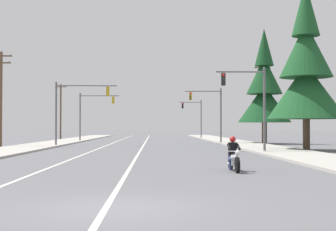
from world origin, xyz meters
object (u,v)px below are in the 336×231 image
(traffic_signal_mid_right, at_px, (211,107))
(utility_pole_left_near, at_px, (1,96))
(traffic_signal_near_right, at_px, (251,97))
(conifer_tree_right_verge_far, at_px, (264,91))
(traffic_signal_far_right, at_px, (195,114))
(traffic_signal_mid_left, at_px, (91,109))
(conifer_tree_right_verge_near, at_px, (306,72))
(motorcycle_with_rider, at_px, (234,157))
(traffic_signal_near_left, at_px, (74,103))
(utility_pole_right_far, at_px, (263,102))
(utility_pole_left_far, at_px, (61,110))

(traffic_signal_mid_right, distance_m, utility_pole_left_near, 22.33)
(traffic_signal_near_right, relative_size, conifer_tree_right_verge_far, 0.49)
(traffic_signal_far_right, bearing_deg, traffic_signal_mid_left, -131.86)
(traffic_signal_mid_right, bearing_deg, conifer_tree_right_verge_near, -71.16)
(motorcycle_with_rider, height_order, traffic_signal_near_right, traffic_signal_near_right)
(utility_pole_left_near, bearing_deg, conifer_tree_right_verge_near, -17.50)
(traffic_signal_near_right, relative_size, traffic_signal_near_left, 1.00)
(utility_pole_right_far, bearing_deg, traffic_signal_mid_left, 164.73)
(traffic_signal_mid_right, bearing_deg, traffic_signal_near_right, -87.95)
(traffic_signal_far_right, height_order, utility_pole_left_far, utility_pole_left_far)
(traffic_signal_far_right, bearing_deg, conifer_tree_right_verge_near, -82.57)
(conifer_tree_right_verge_near, bearing_deg, utility_pole_left_near, 162.50)
(traffic_signal_near_right, distance_m, utility_pole_left_near, 24.24)
(traffic_signal_mid_left, bearing_deg, utility_pole_left_near, -111.05)
(traffic_signal_near_right, bearing_deg, utility_pole_left_near, 152.26)
(motorcycle_with_rider, relative_size, conifer_tree_right_verge_near, 0.16)
(traffic_signal_near_right, distance_m, traffic_signal_far_right, 44.20)
(utility_pole_left_near, distance_m, utility_pole_left_far, 30.26)
(traffic_signal_far_right, bearing_deg, traffic_signal_near_right, -89.44)
(traffic_signal_far_right, bearing_deg, conifer_tree_right_verge_far, -77.87)
(utility_pole_right_far, bearing_deg, utility_pole_left_far, 144.68)
(traffic_signal_mid_right, bearing_deg, utility_pole_left_far, 133.44)
(motorcycle_with_rider, distance_m, utility_pole_left_far, 59.41)
(traffic_signal_near_left, relative_size, conifer_tree_right_verge_near, 0.46)
(traffic_signal_mid_right, relative_size, utility_pole_right_far, 0.67)
(utility_pole_left_far, bearing_deg, conifer_tree_right_verge_far, -40.89)
(traffic_signal_near_right, bearing_deg, motorcycle_with_rider, -103.77)
(conifer_tree_right_verge_near, bearing_deg, traffic_signal_near_right, -149.17)
(traffic_signal_mid_right, xyz_separation_m, utility_pole_left_far, (-20.86, 22.03, 0.37))
(traffic_signal_near_right, xyz_separation_m, utility_pole_left_far, (-21.56, 41.54, 0.41))
(motorcycle_with_rider, xyz_separation_m, utility_pole_left_far, (-17.88, 56.53, 3.83))
(conifer_tree_right_verge_near, bearing_deg, utility_pole_right_far, 87.67)
(traffic_signal_far_right, distance_m, utility_pole_left_near, 39.06)
(traffic_signal_far_right, distance_m, conifer_tree_right_verge_near, 41.64)
(conifer_tree_right_verge_far, bearing_deg, utility_pole_right_far, 80.50)
(traffic_signal_near_left, relative_size, traffic_signal_far_right, 1.00)
(motorcycle_with_rider, xyz_separation_m, utility_pole_left_near, (-17.77, 26.27, 4.22))
(traffic_signal_far_right, xyz_separation_m, utility_pole_left_near, (-21.01, -32.92, 0.79))
(utility_pole_right_far, bearing_deg, traffic_signal_near_left, -154.16)
(traffic_signal_mid_right, bearing_deg, utility_pole_left_near, -158.36)
(utility_pole_left_far, distance_m, conifer_tree_right_verge_near, 46.84)
(traffic_signal_far_right, relative_size, utility_pole_right_far, 0.67)
(traffic_signal_near_left, distance_m, utility_pole_right_far, 22.74)
(motorcycle_with_rider, bearing_deg, traffic_signal_mid_left, 104.87)
(traffic_signal_near_left, xyz_separation_m, conifer_tree_right_verge_far, (19.83, 6.16, 1.68))
(traffic_signal_mid_left, relative_size, conifer_tree_right_verge_near, 0.46)
(traffic_signal_mid_right, distance_m, utility_pole_left_far, 30.34)
(traffic_signal_far_right, xyz_separation_m, conifer_tree_right_verge_near, (5.38, -41.24, 2.13))
(traffic_signal_far_right, xyz_separation_m, conifer_tree_right_verge_far, (5.54, -25.75, 1.83))
(traffic_signal_far_right, height_order, conifer_tree_right_verge_far, conifer_tree_right_verge_far)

